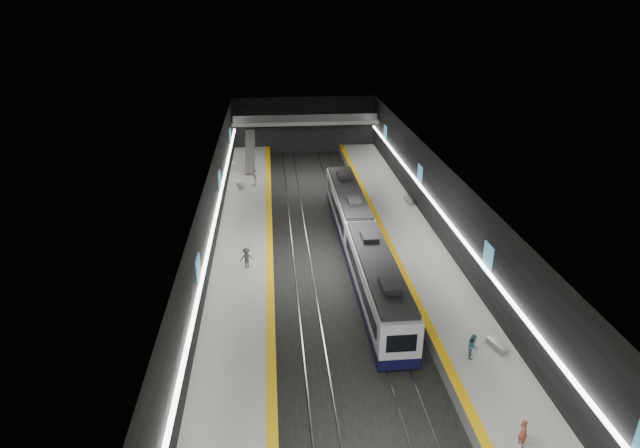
{
  "coord_description": "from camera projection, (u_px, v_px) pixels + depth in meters",
  "views": [
    {
      "loc": [
        -4.79,
        -39.78,
        21.73
      ],
      "look_at": [
        -0.67,
        4.28,
        2.2
      ],
      "focal_mm": 30.0,
      "sensor_mm": 36.0,
      "label": 1
    }
  ],
  "objects": [
    {
      "name": "mezzanine_bridge",
      "position": [
        305.0,
        121.0,
        73.38
      ],
      "size": [
        20.0,
        3.0,
        1.5
      ],
      "color": "gray",
      "rests_on": "wall_left"
    },
    {
      "name": "wall_back",
      "position": [
        305.0,
        125.0,
        75.69
      ],
      "size": [
        20.0,
        0.04,
        8.0
      ],
      "primitive_type": "cube",
      "color": "black",
      "rests_on": "ground"
    },
    {
      "name": "train",
      "position": [
        361.0,
        238.0,
        45.57
      ],
      "size": [
        2.69,
        30.05,
        3.6
      ],
      "color": "black",
      "rests_on": "ground"
    },
    {
      "name": "platform_left",
      "position": [
        243.0,
        266.0,
        44.58
      ],
      "size": [
        5.0,
        70.0,
        1.0
      ],
      "primitive_type": "cube",
      "color": "slate",
      "rests_on": "ground"
    },
    {
      "name": "wall_left",
      "position": [
        210.0,
        229.0,
        42.95
      ],
      "size": [
        0.04,
        70.0,
        8.0
      ],
      "primitive_type": "cube",
      "color": "black",
      "rests_on": "ground"
    },
    {
      "name": "ceiling",
      "position": [
        333.0,
        178.0,
        42.19
      ],
      "size": [
        20.0,
        70.0,
        0.04
      ],
      "primitive_type": "cube",
      "rotation": [
        3.14,
        0.0,
        0.0
      ],
      "color": "beige",
      "rests_on": "wall_left"
    },
    {
      "name": "cove_light_left",
      "position": [
        212.0,
        231.0,
        43.05
      ],
      "size": [
        0.25,
        68.6,
        0.12
      ],
      "primitive_type": "cube",
      "color": "white",
      "rests_on": "wall_left"
    },
    {
      "name": "ground",
      "position": [
        332.0,
        268.0,
        45.42
      ],
      "size": [
        70.0,
        70.0,
        0.0
      ],
      "primitive_type": "plane",
      "color": "black",
      "rests_on": "ground"
    },
    {
      "name": "wall_right",
      "position": [
        452.0,
        220.0,
        44.66
      ],
      "size": [
        0.04,
        70.0,
        8.0
      ],
      "primitive_type": "cube",
      "color": "black",
      "rests_on": "ground"
    },
    {
      "name": "tile_surface_left",
      "position": [
        243.0,
        261.0,
        44.37
      ],
      "size": [
        5.0,
        70.0,
        0.02
      ],
      "primitive_type": "cube",
      "color": "#9C9C97",
      "rests_on": "platform_left"
    },
    {
      "name": "ad_posters",
      "position": [
        332.0,
        214.0,
        44.51
      ],
      "size": [
        19.94,
        53.5,
        2.2
      ],
      "color": "teal",
      "rests_on": "wall_left"
    },
    {
      "name": "bench_right_far",
      "position": [
        409.0,
        200.0,
        56.53
      ],
      "size": [
        0.7,
        2.0,
        0.48
      ],
      "primitive_type": "cube",
      "rotation": [
        0.0,
        0.0,
        0.08
      ],
      "color": "#99999E",
      "rests_on": "platform_right"
    },
    {
      "name": "tile_surface_right",
      "position": [
        420.0,
        253.0,
        45.65
      ],
      "size": [
        5.0,
        70.0,
        0.02
      ],
      "primitive_type": "cube",
      "color": "#9C9C97",
      "rests_on": "platform_right"
    },
    {
      "name": "passenger_left_b",
      "position": [
        247.0,
        258.0,
        43.01
      ],
      "size": [
        1.23,
        0.86,
        1.74
      ],
      "primitive_type": "imported",
      "rotation": [
        0.0,
        0.0,
        3.35
      ],
      "color": "#45454E",
      "rests_on": "platform_left"
    },
    {
      "name": "platform_right",
      "position": [
        419.0,
        259.0,
        45.86
      ],
      "size": [
        5.0,
        70.0,
        1.0
      ],
      "primitive_type": "cube",
      "color": "slate",
      "rests_on": "ground"
    },
    {
      "name": "escalator",
      "position": [
        250.0,
        152.0,
        67.29
      ],
      "size": [
        1.2,
        7.5,
        3.92
      ],
      "primitive_type": "cube",
      "rotation": [
        0.44,
        0.0,
        0.0
      ],
      "color": "#99999E",
      "rests_on": "platform_left"
    },
    {
      "name": "cove_light_right",
      "position": [
        449.0,
        222.0,
        44.72
      ],
      "size": [
        0.25,
        68.6,
        0.12
      ],
      "primitive_type": "cube",
      "color": "white",
      "rests_on": "wall_right"
    },
    {
      "name": "passenger_left_a",
      "position": [
        255.0,
        177.0,
        61.06
      ],
      "size": [
        0.5,
        1.16,
        1.97
      ],
      "primitive_type": "imported",
      "rotation": [
        0.0,
        0.0,
        -1.56
      ],
      "color": "silver",
      "rests_on": "platform_left"
    },
    {
      "name": "passenger_right_a",
      "position": [
        523.0,
        433.0,
        26.14
      ],
      "size": [
        0.45,
        0.62,
        1.59
      ],
      "primitive_type": "imported",
      "rotation": [
        0.0,
        0.0,
        1.69
      ],
      "color": "#A8553E",
      "rests_on": "platform_right"
    },
    {
      "name": "tactile_strip_left",
      "position": [
        270.0,
        260.0,
        44.56
      ],
      "size": [
        0.6,
        70.0,
        0.02
      ],
      "primitive_type": "cube",
      "color": "yellow",
      "rests_on": "platform_left"
    },
    {
      "name": "bench_right_near",
      "position": [
        497.0,
        346.0,
        33.5
      ],
      "size": [
        0.9,
        1.68,
        0.4
      ],
      "primitive_type": "cube",
      "rotation": [
        0.0,
        0.0,
        0.29
      ],
      "color": "#99999E",
      "rests_on": "platform_right"
    },
    {
      "name": "rails",
      "position": [
        332.0,
        267.0,
        45.39
      ],
      "size": [
        6.52,
        70.0,
        0.12
      ],
      "color": "gray",
      "rests_on": "ground"
    },
    {
      "name": "bench_left_far",
      "position": [
        240.0,
        186.0,
        60.57
      ],
      "size": [
        0.9,
        1.8,
        0.42
      ],
      "primitive_type": "cube",
      "rotation": [
        0.0,
        0.0,
        0.25
      ],
      "color": "#99999E",
      "rests_on": "platform_left"
    },
    {
      "name": "passenger_right_b",
      "position": [
        473.0,
        346.0,
        32.49
      ],
      "size": [
        0.85,
        0.95,
        1.62
      ],
      "primitive_type": "imported",
      "rotation": [
        0.0,
        0.0,
        1.21
      ],
      "color": "teal",
      "rests_on": "platform_right"
    },
    {
      "name": "tactile_strip_right",
      "position": [
        394.0,
        254.0,
        45.46
      ],
      "size": [
        0.6,
        70.0,
        0.02
      ],
      "primitive_type": "cube",
      "color": "yellow",
      "rests_on": "platform_right"
    }
  ]
}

